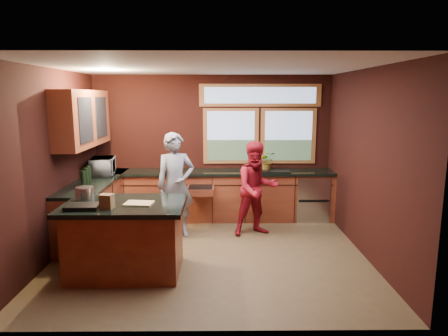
{
  "coord_description": "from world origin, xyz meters",
  "views": [
    {
      "loc": [
        0.15,
        -5.62,
        2.31
      ],
      "look_at": [
        0.2,
        0.4,
        1.22
      ],
      "focal_mm": 32.0,
      "sensor_mm": 36.0,
      "label": 1
    }
  ],
  "objects_px": {
    "person_red": "(257,189)",
    "cutting_board": "(139,203)",
    "island": "(126,238)",
    "stock_pot": "(85,194)",
    "person_grey": "(176,185)"
  },
  "relations": [
    {
      "from": "person_grey",
      "to": "person_red",
      "type": "relative_size",
      "value": 1.1
    },
    {
      "from": "person_grey",
      "to": "island",
      "type": "bearing_deg",
      "value": -129.04
    },
    {
      "from": "cutting_board",
      "to": "person_red",
      "type": "bearing_deg",
      "value": 42.58
    },
    {
      "from": "person_red",
      "to": "cutting_board",
      "type": "bearing_deg",
      "value": -154.54
    },
    {
      "from": "person_grey",
      "to": "cutting_board",
      "type": "bearing_deg",
      "value": -121.03
    },
    {
      "from": "island",
      "to": "stock_pot",
      "type": "relative_size",
      "value": 6.46
    },
    {
      "from": "person_grey",
      "to": "cutting_board",
      "type": "height_order",
      "value": "person_grey"
    },
    {
      "from": "person_red",
      "to": "stock_pot",
      "type": "xyz_separation_m",
      "value": [
        -2.4,
        -1.31,
        0.25
      ]
    },
    {
      "from": "person_red",
      "to": "stock_pot",
      "type": "relative_size",
      "value": 6.56
    },
    {
      "from": "person_red",
      "to": "cutting_board",
      "type": "height_order",
      "value": "person_red"
    },
    {
      "from": "person_red",
      "to": "island",
      "type": "bearing_deg",
      "value": -158.73
    },
    {
      "from": "cutting_board",
      "to": "stock_pot",
      "type": "distance_m",
      "value": 0.78
    },
    {
      "from": "cutting_board",
      "to": "island",
      "type": "bearing_deg",
      "value": 165.96
    },
    {
      "from": "person_grey",
      "to": "stock_pot",
      "type": "bearing_deg",
      "value": -149.45
    },
    {
      "from": "island",
      "to": "cutting_board",
      "type": "xyz_separation_m",
      "value": [
        0.2,
        -0.05,
        0.48
      ]
    }
  ]
}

